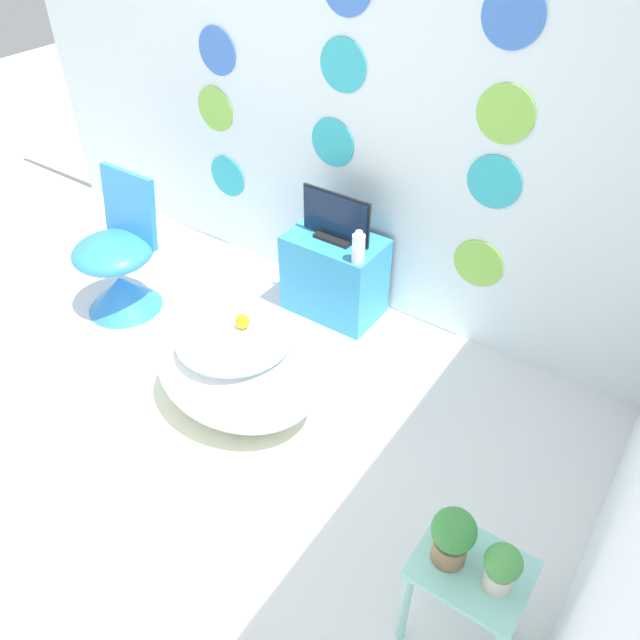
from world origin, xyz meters
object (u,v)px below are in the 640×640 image
vase (358,248)px  potted_plant_right (502,567)px  bathtub (238,369)px  chair (119,270)px  tv (336,219)px  potted_plant_left (453,536)px

vase → potted_plant_right: vase is taller
vase → potted_plant_right: bearing=-44.1°
bathtub → chair: 1.11m
tv → potted_plant_right: size_ratio=2.23×
chair → potted_plant_left: chair is taller
tv → potted_plant_right: bearing=-42.2°
potted_plant_left → vase: bearing=132.0°
potted_plant_left → potted_plant_right: size_ratio=1.20×
potted_plant_left → potted_plant_right: 0.16m
bathtub → tv: (-0.04, 0.90, 0.38)m
chair → tv: bearing=33.0°
tv → potted_plant_right: (1.50, -1.36, -0.06)m
bathtub → potted_plant_right: potted_plant_right is taller
vase → potted_plant_right: 1.77m
chair → potted_plant_left: size_ratio=3.58×
tv → vase: tv is taller
potted_plant_right → chair: bearing=165.1°
tv → vase: 0.26m
bathtub → chair: chair is taller
potted_plant_right → vase: bearing=135.9°
chair → potted_plant_right: chair is taller
tv → potted_plant_left: size_ratio=1.86×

